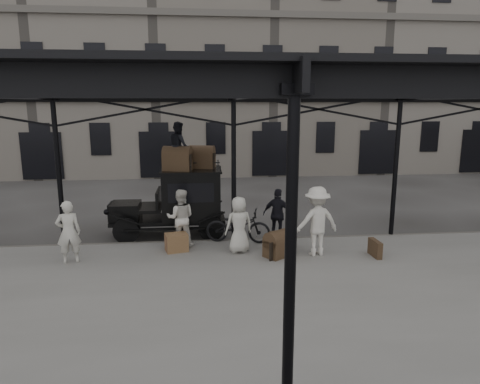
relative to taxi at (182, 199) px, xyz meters
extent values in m
plane|color=#383533|center=(1.60, -3.05, -1.20)|extent=(120.00, 120.00, 0.00)
cube|color=slate|center=(1.60, -5.05, -1.13)|extent=(28.00, 8.00, 0.15)
cylinder|color=black|center=(1.60, -1.05, 0.95)|extent=(0.14, 0.14, 4.30)
cylinder|color=black|center=(1.60, -8.85, 0.95)|extent=(0.14, 0.14, 4.30)
cube|color=black|center=(1.60, -1.05, 3.28)|extent=(22.00, 0.10, 0.45)
cube|color=black|center=(1.60, -8.85, 3.28)|extent=(22.00, 0.10, 0.45)
cube|color=black|center=(1.60, -4.75, 3.45)|extent=(22.50, 9.00, 0.08)
cube|color=silver|center=(1.60, -4.75, 3.52)|extent=(18.00, 7.00, 0.04)
cube|color=slate|center=(1.60, 14.95, 5.80)|extent=(64.00, 8.00, 14.00)
cylinder|color=black|center=(-1.68, -0.72, -0.80)|extent=(0.80, 0.10, 0.80)
cylinder|color=black|center=(-1.68, 0.72, -0.80)|extent=(0.80, 0.10, 0.80)
cylinder|color=black|center=(0.92, -0.72, -0.80)|extent=(0.80, 0.10, 0.80)
cylinder|color=black|center=(0.92, 0.72, -0.80)|extent=(0.80, 0.10, 0.80)
cube|color=black|center=(-0.43, 0.00, -0.65)|extent=(3.60, 1.25, 0.12)
cube|color=black|center=(-1.78, 0.00, -0.35)|extent=(0.90, 1.00, 0.55)
cube|color=black|center=(-2.25, 0.00, -0.35)|extent=(0.06, 0.70, 0.55)
cube|color=black|center=(-0.98, 0.00, -0.25)|extent=(0.70, 1.30, 0.10)
cube|color=black|center=(0.32, 0.00, 0.15)|extent=(1.80, 1.45, 1.55)
cube|color=black|center=(0.32, -0.73, 0.35)|extent=(1.40, 0.02, 0.60)
cube|color=black|center=(0.32, 0.00, 0.95)|extent=(1.90, 1.55, 0.06)
imported|color=beige|center=(-2.80, -2.59, -0.23)|extent=(0.69, 0.54, 1.65)
imported|color=beige|center=(0.01, -1.49, -0.22)|extent=(0.84, 0.67, 1.67)
imported|color=beige|center=(1.64, -2.21, -0.27)|extent=(0.86, 0.66, 1.57)
imported|color=black|center=(2.91, -1.25, -0.26)|extent=(1.00, 0.76, 1.58)
imported|color=silver|center=(3.71, -2.64, -0.11)|extent=(1.33, 0.92, 1.90)
imported|color=black|center=(1.69, -1.36, -0.55)|extent=(2.02, 1.08, 1.01)
imported|color=black|center=(-0.03, -0.10, 1.72)|extent=(0.77, 0.87, 1.49)
cube|color=brown|center=(-0.09, -1.97, -0.80)|extent=(0.69, 0.59, 0.50)
cube|color=#4A3422|center=(5.27, -2.93, -0.83)|extent=(0.18, 0.61, 0.45)
cube|color=#4A3422|center=(2.87, -1.64, -0.85)|extent=(0.62, 0.35, 0.40)
camera|label=1|loc=(0.54, -13.52, 2.99)|focal=32.00mm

